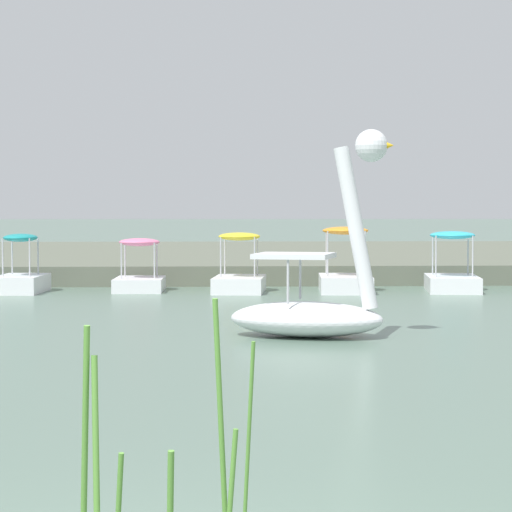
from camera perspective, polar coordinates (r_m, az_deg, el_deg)
name	(u,v)px	position (r m, az deg, el deg)	size (l,w,h in m)	color
shore_bank_far	(192,258)	(39.73, -3.44, -0.09)	(133.94, 22.90, 0.54)	#5B6051
swan_boat	(314,298)	(17.04, 3.11, -2.24)	(2.74, 1.95, 3.30)	white
pedal_boat_cyan	(452,273)	(27.14, 10.46, -0.92)	(1.57, 2.50, 1.51)	white
pedal_boat_orange	(345,274)	(26.55, 4.80, -0.94)	(1.44, 2.34, 1.63)	white
pedal_boat_yellow	(239,274)	(26.40, -0.90, -0.99)	(1.46, 2.25, 1.48)	white
pedal_boat_pink	(139,275)	(26.92, -6.26, -1.01)	(1.26, 2.01, 1.33)	white
pedal_boat_teal	(21,276)	(26.97, -12.48, -1.05)	(1.21, 2.18, 1.45)	white
reed_clump_foreground	(4,501)	(5.16, -13.33, -12.64)	(2.79, 1.04, 1.60)	#568E38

